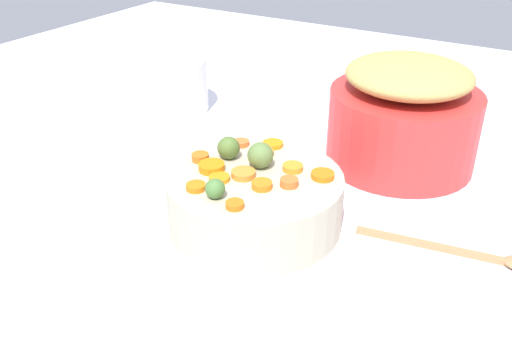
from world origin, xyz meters
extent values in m
cube|color=silver|center=(0.00, 0.00, 0.01)|extent=(2.40, 2.40, 0.02)
cylinder|color=#BFB396|center=(0.00, -0.01, 0.06)|extent=(0.27, 0.27, 0.08)
cylinder|color=red|center=(-0.12, -0.32, 0.09)|extent=(0.27, 0.27, 0.14)
ellipsoid|color=tan|center=(-0.12, -0.32, 0.19)|extent=(0.22, 0.22, 0.06)
cylinder|color=orange|center=(0.07, -0.09, 0.11)|extent=(0.03, 0.03, 0.01)
cylinder|color=orange|center=(0.07, 0.01, 0.11)|extent=(0.05, 0.05, 0.01)
cylinder|color=orange|center=(-0.03, 0.01, 0.11)|extent=(0.04, 0.04, 0.01)
cylinder|color=orange|center=(0.03, -0.11, 0.11)|extent=(0.05, 0.05, 0.01)
cylinder|color=orange|center=(0.01, 0.00, 0.11)|extent=(0.04, 0.04, 0.01)
cylinder|color=orange|center=(0.02, -0.08, 0.11)|extent=(0.05, 0.05, 0.01)
cylinder|color=orange|center=(-0.09, -0.06, 0.11)|extent=(0.05, 0.05, 0.01)
cylinder|color=orange|center=(-0.02, 0.08, 0.11)|extent=(0.03, 0.03, 0.01)
cylinder|color=orange|center=(0.04, 0.03, 0.11)|extent=(0.04, 0.04, 0.01)
cylinder|color=orange|center=(-0.06, -0.01, 0.11)|extent=(0.03, 0.03, 0.01)
cylinder|color=orange|center=(-0.04, -0.06, 0.11)|extent=(0.03, 0.03, 0.01)
cylinder|color=orange|center=(0.05, 0.07, 0.11)|extent=(0.04, 0.04, 0.01)
cylinder|color=orange|center=(0.10, -0.01, 0.11)|extent=(0.03, 0.03, 0.01)
sphere|color=olive|center=(0.01, -0.04, 0.12)|extent=(0.04, 0.04, 0.04)
sphere|color=#4B7939|center=(0.02, 0.07, 0.12)|extent=(0.03, 0.03, 0.03)
sphere|color=#526F30|center=(0.07, -0.04, 0.12)|extent=(0.04, 0.04, 0.04)
cube|color=#BD8050|center=(-0.25, -0.09, 0.02)|extent=(0.22, 0.04, 0.01)
cylinder|color=white|center=(0.42, -0.29, 0.08)|extent=(0.22, 0.22, 0.12)
camera|label=1|loc=(-0.37, 0.61, 0.50)|focal=38.93mm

